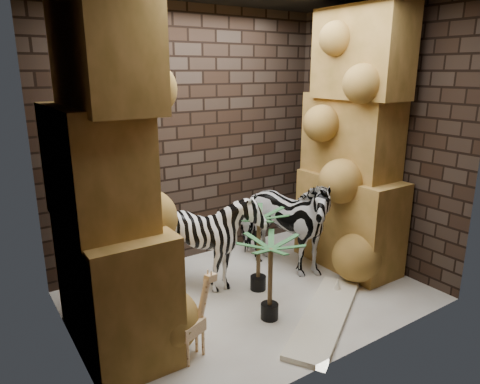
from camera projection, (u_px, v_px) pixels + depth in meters
floor at (251, 296)px, 4.56m from camera, size 3.50×3.50×0.00m
wall_back at (191, 138)px, 5.16m from camera, size 3.50×0.00×3.50m
wall_front at (351, 182)px, 3.15m from camera, size 3.50×0.00×3.50m
wall_left at (59, 180)px, 3.22m from camera, size 0.00×3.00×3.00m
wall_right at (374, 139)px, 5.09m from camera, size 0.00×3.00×3.00m
rock_pillar_left at (106, 174)px, 3.41m from camera, size 0.68×1.30×3.00m
rock_pillar_right at (354, 142)px, 4.91m from camera, size 0.58×1.25×3.00m
zebra_right at (281, 214)px, 4.97m from camera, size 0.95×1.30×1.38m
zebra_left at (210, 245)px, 4.59m from camera, size 1.04×1.22×1.01m
giraffe_toy at (191, 320)px, 3.47m from camera, size 0.39×0.24×0.72m
palm_front at (258, 250)px, 4.58m from camera, size 0.36×0.36×0.90m
palm_back at (270, 279)px, 4.04m from camera, size 0.36×0.36×0.81m
surfboard at (325, 316)px, 4.13m from camera, size 1.50×1.13×0.05m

